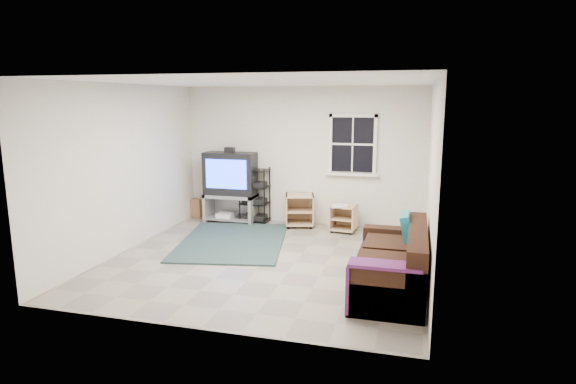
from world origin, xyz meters
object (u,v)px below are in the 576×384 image
(tv_unit, at_px, (231,181))
(sofa, at_px, (394,266))
(side_table_right, at_px, (344,216))
(av_rack, at_px, (255,199))
(side_table_left, at_px, (300,209))

(tv_unit, height_order, sofa, tv_unit)
(side_table_right, bearing_deg, av_rack, 173.59)
(side_table_left, relative_size, sofa, 0.33)
(side_table_right, relative_size, sofa, 0.26)
(side_table_left, bearing_deg, tv_unit, -178.61)
(tv_unit, relative_size, side_table_right, 2.88)
(side_table_left, distance_m, sofa, 3.33)
(av_rack, relative_size, side_table_left, 1.71)
(tv_unit, relative_size, av_rack, 1.36)
(av_rack, bearing_deg, tv_unit, -173.43)
(side_table_right, bearing_deg, sofa, -68.54)
(tv_unit, distance_m, side_table_right, 2.31)
(av_rack, height_order, side_table_right, av_rack)
(tv_unit, xyz_separation_m, av_rack, (0.47, 0.05, -0.33))
(sofa, bearing_deg, tv_unit, 140.15)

